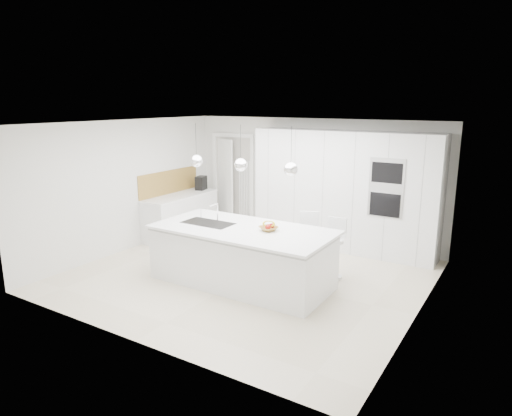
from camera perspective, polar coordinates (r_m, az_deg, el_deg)
The scene contains 27 objects.
floor at distance 7.68m, azimuth -1.19°, elevation -8.45°, with size 5.50×5.50×0.00m, color beige.
wall_back at distance 9.47m, azimuth 7.03°, elevation 3.49°, with size 5.50×5.50×0.00m, color silver.
wall_left at distance 9.08m, azimuth -15.99°, elevation 2.65°, with size 5.00×5.00×0.00m, color silver.
ceiling at distance 7.14m, azimuth -1.29°, elevation 10.51°, with size 5.50×5.50×0.00m, color white.
tall_cabinets at distance 8.91m, azimuth 10.87°, elevation 2.08°, with size 3.60×0.60×2.30m, color white.
oven_stack at distance 8.31m, azimuth 15.95°, elevation 2.41°, with size 0.62×0.04×1.05m, color #A5A5A8, non-canonical shape.
doorway_frame at distance 10.43m, azimuth -2.85°, elevation 3.23°, with size 1.11×0.08×2.13m, color white, non-canonical shape.
hallway_door at distance 10.54m, azimuth -4.13°, elevation 3.20°, with size 0.82×0.04×2.00m, color white.
radiator at distance 10.28m, azimuth -1.40°, elevation 2.10°, with size 0.32×0.04×1.40m, color white, non-canonical shape.
left_base_cabinets at distance 9.88m, azimuth -9.39°, elevation -1.04°, with size 0.60×1.80×0.86m, color white.
left_worktop at distance 9.78m, azimuth -9.49°, elevation 1.51°, with size 0.62×1.82×0.04m, color white.
oak_backsplash at distance 9.92m, azimuth -10.81°, elevation 3.21°, with size 0.02×1.80×0.50m, color #A48140.
island_base at distance 7.25m, azimuth -1.83°, elevation -6.19°, with size 2.80×1.20×0.86m, color white.
island_worktop at distance 7.15m, azimuth -1.64°, elevation -2.68°, with size 2.84×1.40×0.04m, color white.
island_sink at distance 7.49m, azimuth -6.01°, elevation -2.47°, with size 0.84×0.44×0.18m, color #3F3F42, non-canonical shape.
island_tap at distance 7.56m, azimuth -4.83°, elevation -0.50°, with size 0.02×0.02×0.30m, color white.
pendant_left at distance 7.40m, azimuth -7.44°, elevation 5.83°, with size 0.20×0.20×0.20m, color white.
pendant_mid at distance 6.90m, azimuth -1.92°, elevation 5.40°, with size 0.20×0.20×0.20m, color white.
pendant_right at distance 6.47m, azimuth 4.39°, elevation 4.84°, with size 0.20×0.20×0.20m, color white.
fruit_bowl at distance 6.99m, azimuth 1.57°, elevation -2.59°, with size 0.27×0.27×0.07m, color #A48140.
espresso_machine at distance 10.26m, azimuth -6.88°, elevation 3.13°, with size 0.18×0.28×0.30m, color black.
bar_stool_left at distance 7.67m, azimuth 6.18°, elevation -4.45°, with size 0.34×0.48×1.04m, color white, non-canonical shape.
bar_stool_right at distance 7.53m, azimuth 9.64°, elevation -5.08°, with size 0.33×0.45×0.99m, color white, non-canonical shape.
apple_a at distance 6.96m, azimuth 1.59°, elevation -2.35°, with size 0.08×0.08×0.08m, color #A51612.
apple_b at distance 6.94m, azimuth 1.44°, elevation -2.41°, with size 0.07×0.07×0.07m, color #A51612.
apple_c at distance 7.03m, azimuth 1.98°, elevation -2.22°, with size 0.07×0.07×0.07m, color #A51612.
banana_bunch at distance 6.97m, azimuth 1.61°, elevation -1.99°, with size 0.20×0.20×0.03m, color gold.
Camera 1 is at (3.88, -5.99, 2.85)m, focal length 32.00 mm.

